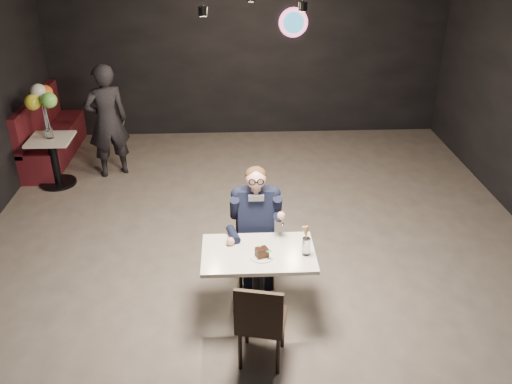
{
  "coord_description": "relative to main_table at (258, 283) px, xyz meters",
  "views": [
    {
      "loc": [
        -0.3,
        -5.06,
        3.68
      ],
      "look_at": [
        -0.06,
        -0.07,
        1.09
      ],
      "focal_mm": 38.0,
      "sensor_mm": 36.0,
      "label": 1
    }
  ],
  "objects": [
    {
      "name": "floor",
      "position": [
        0.07,
        0.67,
        -0.38
      ],
      "size": [
        9.0,
        9.0,
        0.0
      ],
      "primitive_type": "plane",
      "color": "slate",
      "rests_on": "ground"
    },
    {
      "name": "wall_sign",
      "position": [
        0.87,
        5.14,
        1.62
      ],
      "size": [
        0.5,
        0.06,
        0.5
      ],
      "primitive_type": null,
      "color": "pink",
      "rests_on": "floor"
    },
    {
      "name": "main_table",
      "position": [
        0.0,
        0.0,
        0.0
      ],
      "size": [
        1.1,
        0.7,
        0.75
      ],
      "primitive_type": "cube",
      "color": "white",
      "rests_on": "floor"
    },
    {
      "name": "chair_far",
      "position": [
        0.0,
        0.55,
        0.09
      ],
      "size": [
        0.42,
        0.46,
        0.92
      ],
      "primitive_type": "cube",
      "color": "black",
      "rests_on": "floor"
    },
    {
      "name": "chair_near",
      "position": [
        0.0,
        -0.63,
        0.09
      ],
      "size": [
        0.51,
        0.54,
        0.92
      ],
      "primitive_type": "cube",
      "rotation": [
        0.0,
        0.0,
        -0.21
      ],
      "color": "black",
      "rests_on": "floor"
    },
    {
      "name": "seated_man",
      "position": [
        0.0,
        0.55,
        0.34
      ],
      "size": [
        0.6,
        0.8,
        1.44
      ],
      "primitive_type": "cube",
      "color": "black",
      "rests_on": "floor"
    },
    {
      "name": "dessert_plate",
      "position": [
        0.03,
        -0.09,
        0.38
      ],
      "size": [
        0.23,
        0.23,
        0.01
      ],
      "primitive_type": "cylinder",
      "color": "white",
      "rests_on": "main_table"
    },
    {
      "name": "cake_slice",
      "position": [
        0.03,
        -0.09,
        0.43
      ],
      "size": [
        0.14,
        0.13,
        0.08
      ],
      "primitive_type": "cube",
      "rotation": [
        0.0,
        0.0,
        0.35
      ],
      "color": "black",
      "rests_on": "dessert_plate"
    },
    {
      "name": "mint_leaf",
      "position": [
        0.09,
        -0.13,
        0.47
      ],
      "size": [
        0.06,
        0.04,
        0.01
      ],
      "primitive_type": "ellipsoid",
      "color": "#2E8E2F",
      "rests_on": "cake_slice"
    },
    {
      "name": "sundae_glass",
      "position": [
        0.45,
        -0.06,
        0.47
      ],
      "size": [
        0.08,
        0.08,
        0.18
      ],
      "primitive_type": "cylinder",
      "color": "silver",
      "rests_on": "main_table"
    },
    {
      "name": "wafer_cone",
      "position": [
        0.44,
        -0.06,
        0.62
      ],
      "size": [
        0.08,
        0.08,
        0.12
      ],
      "primitive_type": "cone",
      "rotation": [
        0.0,
        0.0,
        0.26
      ],
      "color": "tan",
      "rests_on": "sundae_glass"
    },
    {
      "name": "booth_bench",
      "position": [
        -3.18,
        4.12,
        0.15
      ],
      "size": [
        0.53,
        2.11,
        1.06
      ],
      "primitive_type": "cube",
      "color": "#470F16",
      "rests_on": "floor"
    },
    {
      "name": "side_table",
      "position": [
        -2.88,
        3.12,
        0.01
      ],
      "size": [
        0.61,
        0.61,
        0.76
      ],
      "primitive_type": "cube",
      "color": "white",
      "rests_on": "floor"
    },
    {
      "name": "balloon_vase",
      "position": [
        -2.88,
        3.12,
        0.46
      ],
      "size": [
        0.11,
        0.11,
        0.16
      ],
      "primitive_type": "cylinder",
      "color": "silver",
      "rests_on": "side_table"
    },
    {
      "name": "balloon_bunch",
      "position": [
        -2.88,
        3.12,
        0.86
      ],
      "size": [
        0.41,
        0.41,
        0.67
      ],
      "primitive_type": "cube",
      "color": "yellow",
      "rests_on": "balloon_vase"
    },
    {
      "name": "passerby",
      "position": [
        -2.11,
        3.46,
        0.5
      ],
      "size": [
        0.75,
        0.65,
        1.75
      ],
      "primitive_type": "imported",
      "rotation": [
        0.0,
        0.0,
        3.58
      ],
      "color": "black",
      "rests_on": "floor"
    }
  ]
}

